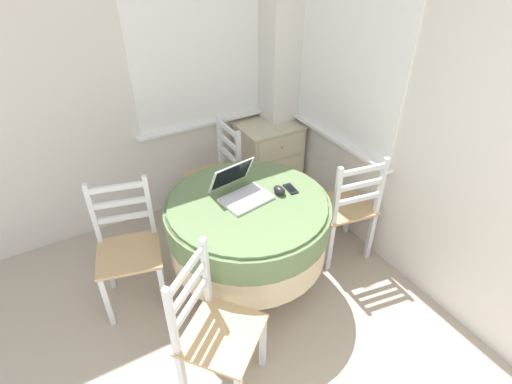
{
  "coord_description": "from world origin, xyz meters",
  "views": [
    {
      "loc": [
        -0.1,
        0.03,
        2.24
      ],
      "look_at": [
        1.05,
        2.01,
        0.66
      ],
      "focal_mm": 28.0,
      "sensor_mm": 36.0,
      "label": 1
    }
  ],
  "objects_px": {
    "computer_mouse": "(279,190)",
    "dining_chair_camera_near": "(215,331)",
    "dining_chair_near_back_window": "(217,177)",
    "dining_chair_left_flank": "(129,249)",
    "dining_chair_near_right_window": "(346,208)",
    "cell_phone": "(291,189)",
    "round_dining_table": "(248,224)",
    "laptop": "(241,190)",
    "corner_cabinet": "(269,160)"
  },
  "relations": [
    {
      "from": "computer_mouse",
      "to": "dining_chair_near_right_window",
      "type": "relative_size",
      "value": 0.11
    },
    {
      "from": "cell_phone",
      "to": "dining_chair_left_flank",
      "type": "xyz_separation_m",
      "value": [
        -1.06,
        0.31,
        -0.29
      ]
    },
    {
      "from": "cell_phone",
      "to": "dining_chair_camera_near",
      "type": "height_order",
      "value": "dining_chair_camera_near"
    },
    {
      "from": "computer_mouse",
      "to": "dining_chair_left_flank",
      "type": "distance_m",
      "value": 1.07
    },
    {
      "from": "round_dining_table",
      "to": "corner_cabinet",
      "type": "relative_size",
      "value": 1.51
    },
    {
      "from": "cell_phone",
      "to": "dining_chair_camera_near",
      "type": "distance_m",
      "value": 1.05
    },
    {
      "from": "dining_chair_left_flank",
      "to": "corner_cabinet",
      "type": "height_order",
      "value": "dining_chair_left_flank"
    },
    {
      "from": "dining_chair_near_back_window",
      "to": "corner_cabinet",
      "type": "relative_size",
      "value": 1.25
    },
    {
      "from": "computer_mouse",
      "to": "dining_chair_camera_near",
      "type": "distance_m",
      "value": 0.99
    },
    {
      "from": "dining_chair_camera_near",
      "to": "dining_chair_left_flank",
      "type": "relative_size",
      "value": 1.0
    },
    {
      "from": "round_dining_table",
      "to": "dining_chair_left_flank",
      "type": "relative_size",
      "value": 1.21
    },
    {
      "from": "laptop",
      "to": "dining_chair_near_back_window",
      "type": "relative_size",
      "value": 0.4
    },
    {
      "from": "round_dining_table",
      "to": "dining_chair_near_right_window",
      "type": "relative_size",
      "value": 1.21
    },
    {
      "from": "round_dining_table",
      "to": "computer_mouse",
      "type": "height_order",
      "value": "computer_mouse"
    },
    {
      "from": "computer_mouse",
      "to": "dining_chair_camera_near",
      "type": "height_order",
      "value": "dining_chair_camera_near"
    },
    {
      "from": "cell_phone",
      "to": "dining_chair_near_right_window",
      "type": "relative_size",
      "value": 0.14
    },
    {
      "from": "dining_chair_near_back_window",
      "to": "corner_cabinet",
      "type": "xyz_separation_m",
      "value": [
        0.6,
        0.14,
        -0.08
      ]
    },
    {
      "from": "computer_mouse",
      "to": "dining_chair_left_flank",
      "type": "height_order",
      "value": "dining_chair_left_flank"
    },
    {
      "from": "laptop",
      "to": "dining_chair_left_flank",
      "type": "height_order",
      "value": "laptop"
    },
    {
      "from": "laptop",
      "to": "dining_chair_left_flank",
      "type": "bearing_deg",
      "value": 164.26
    },
    {
      "from": "computer_mouse",
      "to": "dining_chair_near_right_window",
      "type": "distance_m",
      "value": 0.65
    },
    {
      "from": "round_dining_table",
      "to": "dining_chair_near_right_window",
      "type": "bearing_deg",
      "value": -7.36
    },
    {
      "from": "dining_chair_near_back_window",
      "to": "dining_chair_left_flank",
      "type": "height_order",
      "value": "same"
    },
    {
      "from": "laptop",
      "to": "corner_cabinet",
      "type": "bearing_deg",
      "value": 48.83
    },
    {
      "from": "computer_mouse",
      "to": "round_dining_table",
      "type": "bearing_deg",
      "value": 172.9
    },
    {
      "from": "laptop",
      "to": "dining_chair_camera_near",
      "type": "bearing_deg",
      "value": -128.48
    },
    {
      "from": "cell_phone",
      "to": "dining_chair_near_right_window",
      "type": "bearing_deg",
      "value": -9.1
    },
    {
      "from": "cell_phone",
      "to": "dining_chair_near_back_window",
      "type": "distance_m",
      "value": 0.88
    },
    {
      "from": "computer_mouse",
      "to": "cell_phone",
      "type": "height_order",
      "value": "computer_mouse"
    },
    {
      "from": "round_dining_table",
      "to": "dining_chair_camera_near",
      "type": "height_order",
      "value": "dining_chair_camera_near"
    },
    {
      "from": "computer_mouse",
      "to": "laptop",
      "type": "bearing_deg",
      "value": 156.92
    },
    {
      "from": "computer_mouse",
      "to": "dining_chair_near_right_window",
      "type": "xyz_separation_m",
      "value": [
        0.56,
        -0.07,
        -0.32
      ]
    },
    {
      "from": "laptop",
      "to": "dining_chair_near_back_window",
      "type": "distance_m",
      "value": 0.81
    },
    {
      "from": "dining_chair_near_right_window",
      "to": "dining_chair_left_flank",
      "type": "distance_m",
      "value": 1.58
    },
    {
      "from": "corner_cabinet",
      "to": "round_dining_table",
      "type": "bearing_deg",
      "value": -128.58
    },
    {
      "from": "cell_phone",
      "to": "dining_chair_left_flank",
      "type": "distance_m",
      "value": 1.15
    },
    {
      "from": "dining_chair_near_back_window",
      "to": "round_dining_table",
      "type": "bearing_deg",
      "value": -100.13
    },
    {
      "from": "dining_chair_near_back_window",
      "to": "dining_chair_near_right_window",
      "type": "distance_m",
      "value": 1.1
    },
    {
      "from": "dining_chair_near_back_window",
      "to": "laptop",
      "type": "bearing_deg",
      "value": -101.78
    },
    {
      "from": "dining_chair_left_flank",
      "to": "round_dining_table",
      "type": "bearing_deg",
      "value": -20.51
    },
    {
      "from": "dining_chair_near_back_window",
      "to": "corner_cabinet",
      "type": "distance_m",
      "value": 0.62
    },
    {
      "from": "dining_chair_near_back_window",
      "to": "corner_cabinet",
      "type": "height_order",
      "value": "dining_chair_near_back_window"
    },
    {
      "from": "laptop",
      "to": "cell_phone",
      "type": "xyz_separation_m",
      "value": [
        0.33,
        -0.1,
        -0.04
      ]
    },
    {
      "from": "laptop",
      "to": "dining_chair_near_back_window",
      "type": "bearing_deg",
      "value": 78.22
    },
    {
      "from": "dining_chair_near_right_window",
      "to": "dining_chair_camera_near",
      "type": "xyz_separation_m",
      "value": [
        -1.31,
        -0.48,
        0.0
      ]
    },
    {
      "from": "laptop",
      "to": "round_dining_table",
      "type": "bearing_deg",
      "value": -83.08
    },
    {
      "from": "cell_phone",
      "to": "corner_cabinet",
      "type": "height_order",
      "value": "cell_phone"
    },
    {
      "from": "dining_chair_camera_near",
      "to": "corner_cabinet",
      "type": "bearing_deg",
      "value": 49.97
    },
    {
      "from": "dining_chair_near_back_window",
      "to": "dining_chair_left_flank",
      "type": "xyz_separation_m",
      "value": [
        -0.89,
        -0.51,
        0.0
      ]
    },
    {
      "from": "laptop",
      "to": "computer_mouse",
      "type": "relative_size",
      "value": 3.6
    }
  ]
}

